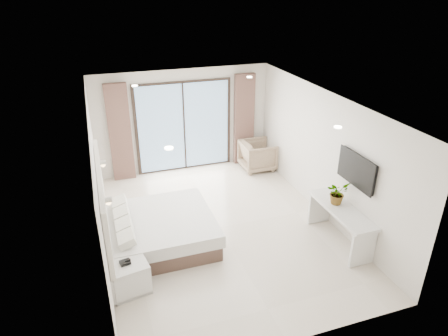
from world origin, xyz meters
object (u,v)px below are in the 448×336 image
(bed, at_px, (159,230))
(armchair, at_px, (258,154))
(nightstand, at_px, (130,278))
(console_desk, at_px, (341,217))

(bed, distance_m, armchair, 4.04)
(bed, bearing_deg, nightstand, -121.04)
(console_desk, height_order, armchair, armchair)
(bed, height_order, console_desk, console_desk)
(bed, xyz_separation_m, nightstand, (-0.71, -1.18, -0.02))
(bed, xyz_separation_m, console_desk, (3.33, -1.08, 0.27))
(armchair, bearing_deg, console_desk, -176.90)
(nightstand, relative_size, console_desk, 0.41)
(console_desk, xyz_separation_m, armchair, (-0.19, 3.62, -0.13))
(console_desk, distance_m, armchair, 3.63)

